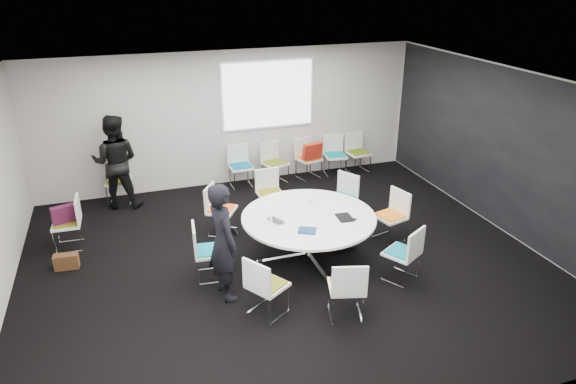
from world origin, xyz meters
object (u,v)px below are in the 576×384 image
object	(u,v)px
chair_ring_g	(346,298)
laptop	(278,220)
chair_ring_e	(210,261)
maroon_bag	(65,214)
chair_ring_a	(390,225)
brown_bag	(66,261)
chair_back_e	(358,160)
cup	(310,201)
person_back	(115,162)
chair_back_a	(241,174)
chair_spare_left	(69,233)
chair_ring_d	(222,219)
chair_ring_h	(401,263)
person_main	(223,242)
conference_table	(308,227)
chair_person_back	(120,189)
chair_ring_c	(271,202)
chair_ring_f	(267,296)
chair_ring_b	(341,207)
chair_back_c	(308,166)
chair_back_d	(335,163)
chair_back_b	(275,171)

from	to	relation	value
chair_ring_g	laptop	bearing A→B (deg)	121.33
chair_ring_e	maroon_bag	bearing A→B (deg)	-122.87
chair_ring_a	brown_bag	bearing A→B (deg)	66.63
chair_back_e	cup	distance (m)	3.56
person_back	chair_back_a	bearing A→B (deg)	-161.93
chair_spare_left	person_back	distance (m)	1.79
chair_ring_d	chair_ring_h	world-z (taller)	same
chair_back_e	maroon_bag	size ratio (longest dim) A/B	2.20
chair_spare_left	laptop	size ratio (longest dim) A/B	3.03
person_main	brown_bag	distance (m)	2.74
chair_ring_h	maroon_bag	bearing A→B (deg)	120.91
conference_table	chair_ring_a	world-z (taller)	chair_ring_a
chair_back_e	chair_person_back	bearing A→B (deg)	-6.49
person_main	laptop	distance (m)	1.16
chair_ring_e	chair_back_a	size ratio (longest dim) A/B	1.00
chair_ring_e	chair_ring_g	distance (m)	2.15
maroon_bag	chair_ring_d	bearing A→B (deg)	-6.96
chair_ring_c	brown_bag	world-z (taller)	chair_ring_c
person_main	cup	bearing A→B (deg)	-67.92
chair_ring_a	laptop	world-z (taller)	chair_ring_a
person_back	chair_ring_f	bearing A→B (deg)	126.45
chair_spare_left	chair_ring_h	bearing A→B (deg)	-116.70
chair_ring_a	chair_ring_d	bearing A→B (deg)	51.68
chair_ring_b	chair_ring_h	world-z (taller)	same
chair_ring_c	chair_ring_f	distance (m)	2.97
chair_back_c	chair_ring_c	bearing A→B (deg)	33.06
chair_ring_h	chair_back_d	bearing A→B (deg)	49.48
chair_ring_b	chair_person_back	distance (m)	4.37
maroon_bag	chair_ring_h	bearing A→B (deg)	-28.88
person_main	person_back	bearing A→B (deg)	9.92
chair_ring_b	brown_bag	world-z (taller)	chair_ring_b
chair_ring_f	chair_back_a	xyz separation A→B (m)	(0.73, 4.38, 0.00)
chair_ring_c	person_back	distance (m)	3.04
person_main	maroon_bag	distance (m)	3.06
chair_ring_a	chair_spare_left	xyz separation A→B (m)	(-5.14, 1.47, 0.00)
chair_back_d	cup	xyz separation A→B (m)	(-1.66, -2.74, 0.50)
chair_ring_d	brown_bag	size ratio (longest dim) A/B	2.44
cup	conference_table	bearing A→B (deg)	-113.06
chair_back_d	laptop	xyz separation A→B (m)	(-2.34, -3.15, 0.47)
conference_table	chair_back_a	bearing A→B (deg)	95.73
brown_bag	chair_ring_f	bearing A→B (deg)	-38.54
chair_back_a	laptop	distance (m)	3.19
chair_ring_c	person_main	distance (m)	2.67
chair_ring_c	chair_back_b	size ratio (longest dim) A/B	1.00
chair_back_b	chair_ring_e	bearing A→B (deg)	40.80
chair_ring_g	maroon_bag	size ratio (longest dim) A/B	2.20
chair_ring_b	chair_back_e	distance (m)	2.56
chair_back_c	brown_bag	xyz separation A→B (m)	(-4.87, -2.29, -0.16)
chair_ring_a	person_back	distance (m)	5.22
chair_back_e	chair_back_b	bearing A→B (deg)	-5.62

